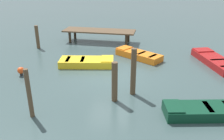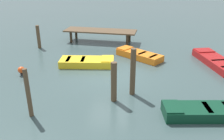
{
  "view_description": "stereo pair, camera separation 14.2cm",
  "coord_description": "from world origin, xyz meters",
  "px_view_note": "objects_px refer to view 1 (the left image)",
  "views": [
    {
      "loc": [
        1.25,
        -11.24,
        5.08
      ],
      "look_at": [
        0.0,
        0.0,
        0.35
      ],
      "focal_mm": 37.38,
      "sensor_mm": 36.0,
      "label": 1
    },
    {
      "loc": [
        1.39,
        -11.22,
        5.08
      ],
      "look_at": [
        0.0,
        0.0,
        0.35
      ],
      "focal_mm": 37.38,
      "sensor_mm": 36.0,
      "label": 2
    }
  ],
  "objects_px": {
    "rowboat_orange": "(138,55)",
    "marker_buoy": "(21,71)",
    "rowboat_dark_green": "(201,111)",
    "mooring_piling_center": "(37,37)",
    "mooring_piling_far_left": "(115,82)",
    "dock_segment": "(99,32)",
    "rowboat_red": "(215,61)",
    "rowboat_yellow": "(87,62)",
    "mooring_piling_mid_left": "(133,72)",
    "mooring_piling_far_right": "(29,94)"
  },
  "relations": [
    {
      "from": "rowboat_orange",
      "to": "rowboat_yellow",
      "type": "relative_size",
      "value": 0.95
    },
    {
      "from": "mooring_piling_far_left",
      "to": "marker_buoy",
      "type": "distance_m",
      "value": 5.63
    },
    {
      "from": "rowboat_yellow",
      "to": "mooring_piling_center",
      "type": "bearing_deg",
      "value": 139.5
    },
    {
      "from": "mooring_piling_center",
      "to": "rowboat_red",
      "type": "bearing_deg",
      "value": -9.1
    },
    {
      "from": "rowboat_orange",
      "to": "mooring_piling_far_left",
      "type": "distance_m",
      "value": 5.72
    },
    {
      "from": "rowboat_red",
      "to": "marker_buoy",
      "type": "relative_size",
      "value": 8.25
    },
    {
      "from": "mooring_piling_center",
      "to": "mooring_piling_far_left",
      "type": "bearing_deg",
      "value": -47.75
    },
    {
      "from": "rowboat_red",
      "to": "mooring_piling_center",
      "type": "distance_m",
      "value": 11.96
    },
    {
      "from": "rowboat_red",
      "to": "rowboat_dark_green",
      "type": "distance_m",
      "value": 6.15
    },
    {
      "from": "rowboat_red",
      "to": "dock_segment",
      "type": "bearing_deg",
      "value": 48.01
    },
    {
      "from": "rowboat_dark_green",
      "to": "mooring_piling_mid_left",
      "type": "xyz_separation_m",
      "value": [
        -2.65,
        1.46,
        0.86
      ]
    },
    {
      "from": "mooring_piling_mid_left",
      "to": "mooring_piling_center",
      "type": "bearing_deg",
      "value": 138.53
    },
    {
      "from": "rowboat_yellow",
      "to": "mooring_piling_center",
      "type": "height_order",
      "value": "mooring_piling_center"
    },
    {
      "from": "rowboat_red",
      "to": "mooring_piling_mid_left",
      "type": "bearing_deg",
      "value": 117.71
    },
    {
      "from": "rowboat_yellow",
      "to": "mooring_piling_center",
      "type": "distance_m",
      "value": 5.22
    },
    {
      "from": "dock_segment",
      "to": "rowboat_red",
      "type": "xyz_separation_m",
      "value": [
        7.65,
        -4.0,
        -0.62
      ]
    },
    {
      "from": "rowboat_orange",
      "to": "mooring_piling_far_left",
      "type": "bearing_deg",
      "value": 116.99
    },
    {
      "from": "rowboat_dark_green",
      "to": "mooring_piling_mid_left",
      "type": "height_order",
      "value": "mooring_piling_mid_left"
    },
    {
      "from": "mooring_piling_far_right",
      "to": "mooring_piling_mid_left",
      "type": "distance_m",
      "value": 4.37
    },
    {
      "from": "rowboat_red",
      "to": "mooring_piling_far_right",
      "type": "relative_size",
      "value": 2.03
    },
    {
      "from": "mooring_piling_far_right",
      "to": "rowboat_dark_green",
      "type": "bearing_deg",
      "value": 6.79
    },
    {
      "from": "mooring_piling_center",
      "to": "mooring_piling_far_left",
      "type": "height_order",
      "value": "mooring_piling_far_left"
    },
    {
      "from": "mooring_piling_far_right",
      "to": "rowboat_orange",
      "type": "bearing_deg",
      "value": 60.89
    },
    {
      "from": "mooring_piling_far_left",
      "to": "rowboat_red",
      "type": "bearing_deg",
      "value": 42.14
    },
    {
      "from": "mooring_piling_far_right",
      "to": "mooring_piling_far_left",
      "type": "bearing_deg",
      "value": 27.03
    },
    {
      "from": "mooring_piling_far_right",
      "to": "marker_buoy",
      "type": "bearing_deg",
      "value": 121.42
    },
    {
      "from": "mooring_piling_center",
      "to": "mooring_piling_far_right",
      "type": "distance_m",
      "value": 9.04
    },
    {
      "from": "rowboat_orange",
      "to": "marker_buoy",
      "type": "distance_m",
      "value": 7.11
    },
    {
      "from": "rowboat_yellow",
      "to": "mooring_piling_far_right",
      "type": "relative_size",
      "value": 1.66
    },
    {
      "from": "rowboat_yellow",
      "to": "rowboat_red",
      "type": "xyz_separation_m",
      "value": [
        7.56,
        1.09,
        -0.0
      ]
    },
    {
      "from": "mooring_piling_center",
      "to": "dock_segment",
      "type": "bearing_deg",
      "value": 27.0
    },
    {
      "from": "rowboat_red",
      "to": "mooring_piling_center",
      "type": "relative_size",
      "value": 2.4
    },
    {
      "from": "rowboat_yellow",
      "to": "marker_buoy",
      "type": "xyz_separation_m",
      "value": [
        -3.18,
        -1.85,
        0.07
      ]
    },
    {
      "from": "rowboat_orange",
      "to": "mooring_piling_center",
      "type": "xyz_separation_m",
      "value": [
        -7.23,
        1.3,
        0.61
      ]
    },
    {
      "from": "rowboat_yellow",
      "to": "dock_segment",
      "type": "bearing_deg",
      "value": 85.62
    },
    {
      "from": "rowboat_orange",
      "to": "marker_buoy",
      "type": "bearing_deg",
      "value": 66.52
    },
    {
      "from": "rowboat_orange",
      "to": "rowboat_dark_green",
      "type": "relative_size",
      "value": 1.04
    },
    {
      "from": "mooring_piling_far_left",
      "to": "mooring_piling_mid_left",
      "type": "bearing_deg",
      "value": 42.51
    },
    {
      "from": "rowboat_dark_green",
      "to": "marker_buoy",
      "type": "height_order",
      "value": "marker_buoy"
    },
    {
      "from": "rowboat_orange",
      "to": "rowboat_yellow",
      "type": "height_order",
      "value": "same"
    },
    {
      "from": "mooring_piling_far_right",
      "to": "mooring_piling_far_left",
      "type": "distance_m",
      "value": 3.37
    },
    {
      "from": "dock_segment",
      "to": "marker_buoy",
      "type": "relative_size",
      "value": 11.86
    },
    {
      "from": "rowboat_dark_green",
      "to": "mooring_piling_far_right",
      "type": "bearing_deg",
      "value": -0.66
    },
    {
      "from": "marker_buoy",
      "to": "rowboat_orange",
      "type": "bearing_deg",
      "value": 29.75
    },
    {
      "from": "dock_segment",
      "to": "rowboat_yellow",
      "type": "height_order",
      "value": "dock_segment"
    },
    {
      "from": "dock_segment",
      "to": "mooring_piling_far_left",
      "type": "height_order",
      "value": "mooring_piling_far_left"
    },
    {
      "from": "rowboat_dark_green",
      "to": "mooring_piling_center",
      "type": "xyz_separation_m",
      "value": [
        -9.67,
        7.67,
        0.61
      ]
    },
    {
      "from": "mooring_piling_center",
      "to": "marker_buoy",
      "type": "height_order",
      "value": "mooring_piling_center"
    },
    {
      "from": "rowboat_orange",
      "to": "mooring_piling_center",
      "type": "distance_m",
      "value": 7.37
    },
    {
      "from": "dock_segment",
      "to": "mooring_piling_far_right",
      "type": "distance_m",
      "value": 10.58
    }
  ]
}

